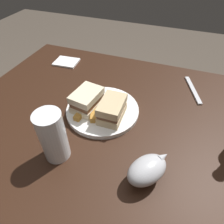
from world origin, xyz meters
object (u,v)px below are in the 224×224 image
Objects in this scene: gravy_boat at (147,170)px; fork at (193,90)px; napkin at (66,62)px; plate at (103,110)px; sandwich_half_left at (87,100)px; sandwich_half_right at (112,109)px; pint_glass at (54,139)px.

gravy_boat is 0.74× the size of fork.
napkin is at bearing 137.21° from gravy_boat.
sandwich_half_left reaches higher than plate.
gravy_boat is at bearing 147.75° from fork.
sandwich_half_right is (0.10, -0.01, -0.00)m from sandwich_half_left.
napkin is (-0.34, 0.29, -0.05)m from sandwich_half_right.
sandwich_half_left is at bearing 105.96° from fork.
sandwich_half_left reaches higher than napkin.
sandwich_half_right is 0.70× the size of pint_glass.
gravy_boat is at bearing -47.74° from sandwich_half_right.
plate is 0.23m from pint_glass.
pint_glass is (-0.00, -0.20, 0.02)m from sandwich_half_left.
sandwich_half_left is at bearing 171.48° from sandwich_half_right.
napkin reaches higher than fork.
plate is 0.40m from napkin.
pint_glass reaches higher than fork.
fork is (0.25, 0.27, -0.05)m from sandwich_half_right.
sandwich_half_left is 0.76× the size of pint_glass.
sandwich_half_right is 0.62× the size of fork.
sandwich_half_right reaches higher than gravy_boat.
sandwich_half_left is at bearing -166.35° from plate.
sandwich_half_left is 0.10m from sandwich_half_right.
plate is 0.07m from sandwich_half_right.
sandwich_half_left is at bearing 143.60° from gravy_boat.
sandwich_half_right is at bearing 116.81° from fork.
gravy_boat is (0.25, -0.19, -0.01)m from sandwich_half_left.
fork is at bearing 36.34° from sandwich_half_left.
sandwich_half_left is 0.90× the size of gravy_boat.
pint_glass reaches higher than napkin.
sandwich_half_right is (0.05, -0.03, 0.04)m from plate.
fork is at bearing -1.91° from napkin.
plate is 1.92× the size of gravy_boat.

